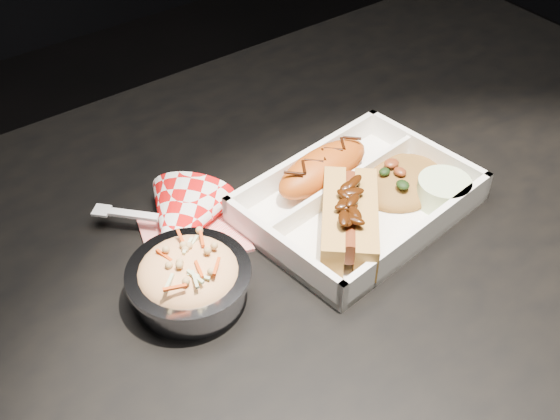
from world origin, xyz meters
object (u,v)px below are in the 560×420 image
Objects in this scene: dining_table at (335,285)px; fried_pastry at (323,168)px; food_tray at (357,203)px; hotdog at (350,219)px; foil_coleslaw_cup at (189,278)px; napkin_fork at (181,223)px.

fried_pastry reaches higher than dining_table.
dining_table is 4.43× the size of food_tray.
fried_pastry is 0.96× the size of hotdog.
hotdog reaches higher than fried_pastry.
fried_pastry reaches higher than food_tray.
fried_pastry is (-0.01, 0.05, 0.02)m from food_tray.
dining_table is at bearing 27.40° from hotdog.
fried_pastry is at bearing 14.85° from foil_coleslaw_cup.
dining_table is 0.13m from hotdog.
food_tray reaches higher than dining_table.
foil_coleslaw_cup is (-0.18, 0.03, -0.00)m from hotdog.
dining_table is 0.11m from food_tray.
foil_coleslaw_cup reaches higher than food_tray.
foil_coleslaw_cup is at bearing 120.81° from hotdog.
hotdog is at bearing -9.65° from foil_coleslaw_cup.
fried_pastry is 0.18m from napkin_fork.
food_tray is 0.22m from foil_coleslaw_cup.
hotdog is 0.92× the size of napkin_fork.
food_tray is 2.20× the size of foil_coleslaw_cup.
hotdog is at bearing -111.35° from fried_pastry.
food_tray is at bearing -82.60° from fried_pastry.
napkin_fork is at bearing 148.06° from food_tray.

